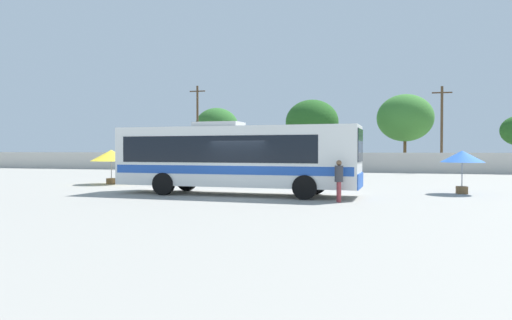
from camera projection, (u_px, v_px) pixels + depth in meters
The scene contains 14 objects.
ground_plane at pixel (286, 182), 30.53m from camera, with size 300.00×300.00×0.00m, color gray.
perimeter_wall at pixel (318, 162), 44.90m from camera, with size 80.00×0.30×1.85m, color beige.
coach_bus_white_blue at pixel (233, 156), 21.70m from camera, with size 11.51×3.03×3.41m.
attendant_by_bus_door at pixel (339, 178), 18.54m from camera, with size 0.43×0.43×1.69m.
vendor_umbrella_near_gate_blue at pixel (462, 157), 22.06m from camera, with size 2.02×2.02×2.06m.
vendor_umbrella_secondary_yellow at pixel (111, 156), 28.43m from camera, with size 2.49×2.49×2.10m.
parked_car_leftmost_maroon at pixel (205, 164), 44.28m from camera, with size 4.48×2.08×1.53m.
parked_car_second_grey at pixel (260, 165), 41.93m from camera, with size 4.56×2.14×1.44m.
parked_car_third_dark_blue at pixel (325, 165), 41.07m from camera, with size 4.58×2.19×1.54m.
utility_pole_near at pixel (442, 127), 43.41m from camera, with size 1.80×0.24×8.08m.
utility_pole_far at pixel (198, 126), 51.81m from camera, with size 1.80×0.24×9.28m.
roadside_tree_left at pixel (217, 126), 54.64m from camera, with size 5.08×5.08×7.07m.
roadside_tree_midleft at pixel (312, 122), 49.82m from camera, with size 5.66×5.66×7.52m.
roadside_tree_midright at pixel (405, 118), 48.44m from camera, with size 5.80×5.80×7.93m.
Camera 1 is at (6.19, -19.93, 2.09)m, focal length 32.52 mm.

